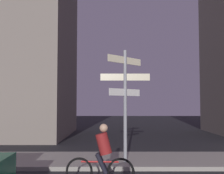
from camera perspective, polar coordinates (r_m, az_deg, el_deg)
sidewalk_kerb at (r=10.32m, az=0.34°, el=-15.03°), size 40.00×2.66×0.14m
signpost at (r=9.48m, az=2.51°, el=-1.48°), size 1.72×1.20×3.86m
cyclist at (r=7.47m, az=-2.40°, el=-14.29°), size 1.82×0.34×1.61m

